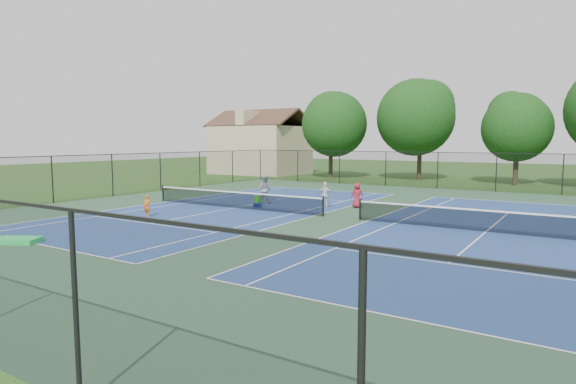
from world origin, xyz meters
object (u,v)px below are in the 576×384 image
Objects in this scene: tree_back_a at (331,121)px; child_player at (147,206)px; instructor at (265,189)px; ball_hopper at (257,199)px; clapboard_house at (260,148)px; bystander_a at (325,195)px; tree_back_b at (421,114)px; bystander_c at (357,195)px; ball_crate at (257,205)px; tree_back_c at (518,123)px.

child_player is (4.22, -29.02, -5.46)m from tree_back_a.
ball_hopper is (0.76, -1.87, -0.39)m from instructor.
clapboard_house is at bearing 125.27° from ball_hopper.
ball_hopper is (-3.59, -1.84, -0.28)m from bystander_a.
tree_back_b is 6.70× the size of bystander_c.
clapboard_house is 6.89× the size of bystander_a.
tree_back_b is at bearing -100.47° from bystander_a.
tree_back_a reaches higher than bystander_a.
ball_crate is (-3.59, -1.84, -0.64)m from bystander_a.
tree_back_c is 5.61× the size of bystander_c.
tree_back_b reaches higher than tree_back_a.
tree_back_a is 10.47m from clapboard_house.
instructor is 2.16m from ball_crate.
tree_back_b is 8.72× the size of child_player.
tree_back_a reaches higher than child_player.
tree_back_c is at bearing 65.47° from ball_hopper.
tree_back_c is (9.00, -1.00, -1.11)m from tree_back_b.
ball_crate is 0.36m from ball_hopper.
tree_back_a is at bearing -167.47° from tree_back_b.
instructor is 4.21× the size of ball_hopper.
bystander_c is at bearing 31.09° from ball_crate.
tree_back_c is 28.10m from clapboard_house.
bystander_c is at bearing -173.75° from instructor.
bystander_a reaches higher than child_player.
tree_back_b is 1.19× the size of tree_back_c.
ball_crate is 0.98× the size of ball_hopper.
tree_back_a is 1.09× the size of tree_back_c.
tree_back_b is 22.98m from bystander_c.
instructor is (-2.74, -23.19, -5.71)m from tree_back_b.
bystander_c is at bearing 31.09° from ball_hopper.
clapboard_house is at bearing 174.29° from tree_back_a.
tree_back_b is at bearing 3.01° from clapboard_house.
bystander_a is at bearing -47.16° from clapboard_house.
bystander_c is 5.93m from ball_hopper.
instructor reaches higher than child_player.
tree_back_c reaches higher than instructor.
instructor is (6.26, -21.19, -5.15)m from tree_back_a.
child_player is (14.22, -30.02, -2.52)m from clapboard_house.
tree_back_b reaches higher than instructor.
tree_back_a is 5.14× the size of instructor.
tree_back_b is 25.96m from ball_crate.
child_player is 11.97m from bystander_c.
ball_crate is (0.76, -1.87, -0.74)m from instructor.
clapboard_house is 6.07× the size of instructor.
bystander_a reaches higher than bystander_c.
tree_back_b is at bearing 173.66° from tree_back_c.
ball_crate is at bearing 12.74° from bystander_a.
child_player is 0.65× the size of instructor.
bystander_a is 1.92m from bystander_c.
tree_back_c is 5.36× the size of bystander_a.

